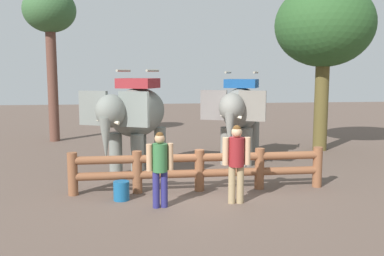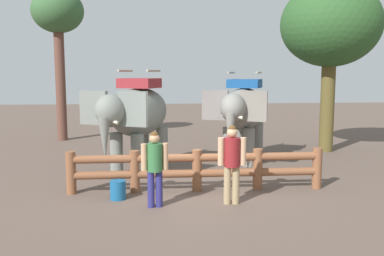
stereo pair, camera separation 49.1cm
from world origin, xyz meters
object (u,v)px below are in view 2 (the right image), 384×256
(tree_far_left, at_px, (331,26))
(elephant_near_left, at_px, (136,115))
(tourist_woman_in_black, at_px, (155,164))
(log_fence, at_px, (197,167))
(elephant_center, at_px, (243,112))
(tourist_man_in_blue, at_px, (232,159))
(tree_back_center, at_px, (58,18))
(feed_bucket, at_px, (118,190))

(tree_far_left, bearing_deg, elephant_near_left, -158.25)
(elephant_near_left, relative_size, tourist_woman_in_black, 2.13)
(log_fence, distance_m, tourist_woman_in_black, 1.64)
(elephant_center, bearing_deg, log_fence, -118.41)
(log_fence, height_order, tourist_woman_in_black, tourist_woman_in_black)
(elephant_near_left, distance_m, elephant_center, 3.62)
(tourist_woman_in_black, relative_size, tree_far_left, 0.27)
(elephant_near_left, height_order, tree_far_left, tree_far_left)
(tourist_woman_in_black, bearing_deg, elephant_center, 57.97)
(elephant_center, xyz_separation_m, tree_far_left, (3.54, 1.64, 2.96))
(tourist_woman_in_black, xyz_separation_m, tourist_man_in_blue, (1.73, 0.10, 0.06))
(log_fence, relative_size, tree_back_center, 0.99)
(tourist_woman_in_black, bearing_deg, tree_far_left, 44.18)
(log_fence, relative_size, elephant_near_left, 1.79)
(tourist_woman_in_black, xyz_separation_m, tree_back_center, (-4.11, 9.75, 4.30))
(tree_back_center, bearing_deg, elephant_near_left, -60.55)
(tree_far_left, relative_size, feed_bucket, 14.01)
(tourist_woman_in_black, xyz_separation_m, feed_bucket, (-0.88, 0.65, -0.75))
(elephant_center, bearing_deg, tourist_woman_in_black, -122.03)
(tourist_man_in_blue, height_order, tree_back_center, tree_back_center)
(tourist_man_in_blue, relative_size, feed_bucket, 4.02)
(tourist_woman_in_black, height_order, tourist_man_in_blue, tourist_man_in_blue)
(tourist_man_in_blue, bearing_deg, feed_bucket, 167.97)
(tourist_man_in_blue, bearing_deg, elephant_center, 75.67)
(elephant_near_left, relative_size, tourist_man_in_blue, 2.00)
(elephant_center, relative_size, feed_bucket, 7.95)
(log_fence, bearing_deg, tree_back_center, 121.12)
(feed_bucket, bearing_deg, tourist_man_in_blue, -12.03)
(elephant_center, height_order, tourist_woman_in_black, elephant_center)
(tree_back_center, distance_m, feed_bucket, 10.90)
(feed_bucket, bearing_deg, log_fence, 16.07)
(log_fence, distance_m, tree_back_center, 11.02)
(tourist_woman_in_black, relative_size, feed_bucket, 3.78)
(log_fence, relative_size, tourist_man_in_blue, 3.58)
(log_fence, distance_m, tree_far_left, 8.39)
(log_fence, distance_m, elephant_center, 4.00)
(tourist_man_in_blue, distance_m, tree_back_center, 12.05)
(tree_far_left, bearing_deg, feed_bucket, -142.58)
(elephant_center, distance_m, tree_back_center, 9.40)
(tree_far_left, distance_m, tree_back_center, 11.12)
(elephant_center, distance_m, tree_far_left, 4.89)
(tourist_man_in_blue, relative_size, tree_far_left, 0.29)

